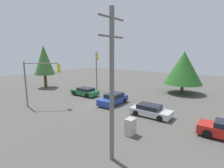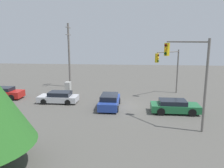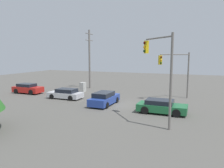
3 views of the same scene
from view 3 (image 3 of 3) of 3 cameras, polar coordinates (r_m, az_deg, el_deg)
ground_plane at (r=23.44m, az=1.64°, el=-5.42°), size 80.00×80.00×0.00m
sedan_green at (r=20.52m, az=12.79°, el=-5.74°), size 2.03×4.42×1.25m
sedan_blue at (r=23.28m, az=-2.03°, el=-3.82°), size 4.48×1.97×1.40m
sedan_silver at (r=27.11m, az=-12.04°, el=-2.50°), size 1.96×4.23×1.23m
sedan_red at (r=32.26m, az=-21.16°, el=-1.11°), size 1.90×4.16×1.34m
traffic_signal_main at (r=26.94m, az=16.51°, el=4.30°), size 3.07×3.25×5.58m
traffic_signal_cross at (r=16.79m, az=12.47°, el=5.19°), size 3.04×2.77×6.82m
utility_pole_tall at (r=34.59m, az=-5.90°, el=6.87°), size 2.20×0.28×9.09m
electrical_cabinet at (r=31.45m, az=-7.65°, el=-0.83°), size 0.85×0.68×1.37m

